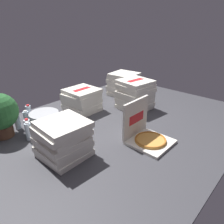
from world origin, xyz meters
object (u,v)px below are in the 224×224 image
(water_bottle_2, at_px, (41,129))
(pizza_stack_center_far, at_px, (123,84))
(pizza_stack_center_near, at_px, (82,100))
(water_bottle_3, at_px, (29,113))
(potted_plant, at_px, (0,113))
(water_bottle_6, at_px, (27,119))
(water_bottle_0, at_px, (29,131))
(water_bottle_4, at_px, (28,128))
(water_bottle_5, at_px, (17,121))
(water_bottle_1, at_px, (57,125))
(pizza_stack_right_near, at_px, (63,139))
(open_pizza_box, at_px, (146,134))
(pizza_stack_right_far, at_px, (135,95))
(ice_bucket, at_px, (45,120))

(water_bottle_2, bearing_deg, pizza_stack_center_far, 7.91)
(pizza_stack_center_near, xyz_separation_m, water_bottle_3, (-0.63, 0.27, -0.06))
(pizza_stack_center_far, distance_m, potted_plant, 1.90)
(pizza_stack_center_far, bearing_deg, water_bottle_6, 175.64)
(water_bottle_2, bearing_deg, potted_plant, 128.20)
(water_bottle_0, relative_size, water_bottle_4, 1.00)
(water_bottle_2, bearing_deg, water_bottle_5, 101.66)
(water_bottle_0, distance_m, water_bottle_1, 0.30)
(pizza_stack_right_near, height_order, water_bottle_0, pizza_stack_right_near)
(water_bottle_2, bearing_deg, water_bottle_3, 75.78)
(open_pizza_box, distance_m, water_bottle_6, 1.38)
(pizza_stack_center_near, height_order, water_bottle_6, pizza_stack_center_near)
(pizza_stack_right_near, distance_m, water_bottle_5, 0.82)
(pizza_stack_center_near, distance_m, potted_plant, 1.02)
(pizza_stack_right_far, relative_size, ice_bucket, 1.38)
(pizza_stack_center_near, xyz_separation_m, water_bottle_1, (-0.58, -0.26, -0.06))
(water_bottle_3, bearing_deg, ice_bucket, -83.17)
(water_bottle_1, xyz_separation_m, water_bottle_5, (-0.25, 0.41, 0.00))
(pizza_stack_right_far, bearing_deg, water_bottle_0, 167.07)
(pizza_stack_center_far, distance_m, water_bottle_2, 1.66)
(open_pizza_box, bearing_deg, water_bottle_2, 127.79)
(pizza_stack_center_far, xyz_separation_m, water_bottle_1, (-1.47, -0.26, -0.08))
(ice_bucket, bearing_deg, water_bottle_2, -129.37)
(open_pizza_box, xyz_separation_m, pizza_stack_right_far, (0.63, 0.60, 0.11))
(pizza_stack_right_far, xyz_separation_m, pizza_stack_center_far, (0.35, 0.49, -0.03))
(pizza_stack_right_far, height_order, water_bottle_2, pizza_stack_right_far)
(water_bottle_6, height_order, potted_plant, potted_plant)
(open_pizza_box, bearing_deg, pizza_stack_center_far, 48.29)
(water_bottle_6, bearing_deg, water_bottle_1, -68.48)
(pizza_stack_center_near, bearing_deg, potted_plant, 174.02)
(water_bottle_2, xyz_separation_m, water_bottle_4, (-0.08, 0.14, 0.00))
(pizza_stack_center_far, relative_size, water_bottle_3, 2.27)
(open_pizza_box, distance_m, water_bottle_4, 1.25)
(water_bottle_3, bearing_deg, pizza_stack_right_far, -32.66)
(water_bottle_5, bearing_deg, water_bottle_4, -89.88)
(pizza_stack_center_far, distance_m, water_bottle_5, 1.73)
(pizza_stack_center_near, relative_size, ice_bucket, 1.32)
(water_bottle_5, bearing_deg, ice_bucket, -37.76)
(pizza_stack_center_far, distance_m, water_bottle_0, 1.76)
(pizza_stack_center_far, bearing_deg, water_bottle_4, -177.10)
(open_pizza_box, height_order, pizza_stack_right_near, open_pizza_box)
(ice_bucket, bearing_deg, water_bottle_6, 131.51)
(open_pizza_box, xyz_separation_m, potted_plant, (-0.93, 1.19, 0.18))
(potted_plant, bearing_deg, water_bottle_6, 4.87)
(water_bottle_5, bearing_deg, pizza_stack_right_far, -24.95)
(pizza_stack_right_far, xyz_separation_m, potted_plant, (-1.55, 0.59, 0.07))
(pizza_stack_right_far, relative_size, water_bottle_4, 2.30)
(pizza_stack_right_near, distance_m, water_bottle_0, 0.52)
(pizza_stack_center_near, relative_size, water_bottle_4, 2.20)
(water_bottle_1, relative_size, potted_plant, 0.42)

